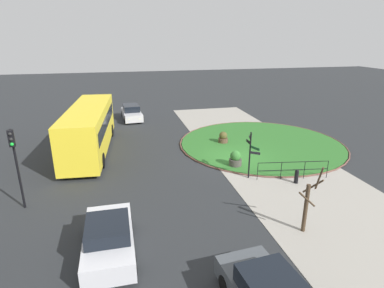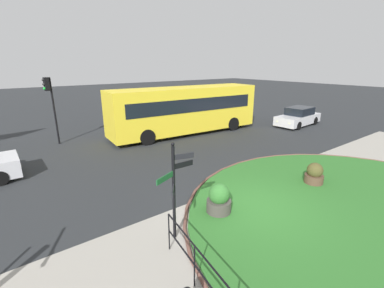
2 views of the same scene
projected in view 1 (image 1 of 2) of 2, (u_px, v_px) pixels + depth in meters
ground at (237, 159)px, 21.95m from camera, size 120.00×120.00×0.00m
sidewalk_paving at (265, 157)px, 22.41m from camera, size 32.00×7.71×0.02m
grass_island at (261, 143)px, 25.07m from camera, size 12.64×12.64×0.10m
grass_kerb_ring at (261, 143)px, 25.07m from camera, size 12.95×12.95×0.11m
signpost_directional at (251, 152)px, 18.50m from camera, size 1.31×0.55×2.91m
bollard_foreground at (296, 176)px, 18.22m from camera, size 0.23×0.23×0.88m
railing_grass_edge at (293, 168)px, 18.65m from camera, size 0.68×4.25×1.12m
bus_yellow at (89, 128)px, 23.05m from camera, size 11.03×3.28×3.28m
car_far_lane at (132, 113)px, 32.28m from camera, size 4.50×2.06×1.48m
car_trailing at (109, 238)px, 12.23m from camera, size 4.25×1.94×1.48m
traffic_light_near at (14, 152)px, 14.68m from camera, size 0.49×0.31×4.09m
planter_near_signpost at (235, 159)px, 20.56m from camera, size 0.83×0.83×1.10m
planter_kerbside at (223, 138)px, 25.05m from camera, size 0.75×0.75×0.97m
street_tree_bare at (308, 203)px, 13.41m from camera, size 1.13×1.11×3.23m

